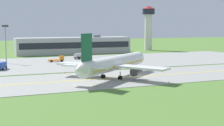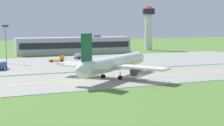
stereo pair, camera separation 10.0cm
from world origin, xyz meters
name	(u,v)px [view 1 (the left image)]	position (x,y,z in m)	size (l,w,h in m)	color
ground_plane	(140,77)	(0.00, 0.00, 0.00)	(500.00, 500.00, 0.00)	#517A33
taxiway_strip	(140,76)	(0.00, 0.00, 0.05)	(240.00, 28.00, 0.10)	gray
apron_pad	(114,61)	(10.00, 42.00, 0.05)	(140.00, 52.00, 0.10)	gray
taxiway_centreline	(140,76)	(0.00, 0.00, 0.11)	(220.00, 0.60, 0.01)	yellow
airplane_lead	(114,63)	(-7.96, 0.13, 4.13)	(32.67, 29.63, 12.70)	white
service_truck_baggage	(80,56)	(-0.96, 54.40, 1.53)	(6.19, 4.88, 2.65)	red
service_truck_fuel	(59,59)	(-12.12, 47.05, 1.18)	(6.66, 3.20, 2.59)	orange
service_truck_catering	(1,65)	(-35.36, 30.53, 1.53)	(4.15, 6.33, 2.60)	#264CA5
terminal_building	(74,45)	(4.82, 82.53, 4.23)	(59.44, 10.95, 9.63)	#B2B2B7
control_tower	(148,23)	(52.04, 89.08, 15.70)	(7.60, 7.60, 25.98)	silver
apron_light_mast	(6,39)	(-32.02, 49.32, 9.33)	(2.40, 0.50, 14.70)	gray
traffic_cone_near_edge	(169,82)	(1.68, -12.68, 0.30)	(0.44, 0.44, 0.60)	orange
traffic_cone_mid_edge	(65,73)	(-18.49, 13.44, 0.30)	(0.44, 0.44, 0.60)	orange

